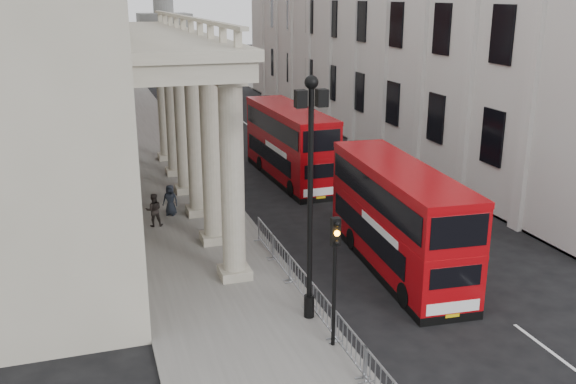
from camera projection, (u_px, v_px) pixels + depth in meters
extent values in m
plane|color=black|center=(374.00, 379.00, 18.85)|extent=(260.00, 260.00, 0.00)
cube|color=slate|center=(154.00, 154.00, 45.26)|extent=(6.00, 140.00, 0.12)
cube|color=slate|center=(368.00, 139.00, 50.07)|extent=(3.00, 140.00, 0.12)
cube|color=slate|center=(195.00, 151.00, 46.12)|extent=(0.20, 140.00, 0.14)
cube|color=#A09B86|center=(15.00, 101.00, 30.40)|extent=(9.00, 28.00, 12.00)
cube|color=#A09B86|center=(50.00, 1.00, 85.65)|extent=(9.00, 30.00, 20.00)
cube|color=#60605E|center=(165.00, 39.00, 103.15)|extent=(8.00, 8.00, 8.00)
cylinder|color=black|center=(309.00, 306.00, 22.16)|extent=(0.36, 0.36, 0.80)
cylinder|color=black|center=(310.00, 207.00, 21.10)|extent=(0.18, 0.18, 8.00)
sphere|color=black|center=(311.00, 82.00, 19.89)|extent=(0.44, 0.44, 0.44)
cube|color=black|center=(322.00, 98.00, 20.14)|extent=(0.35, 0.35, 0.55)
cube|color=black|center=(301.00, 99.00, 19.94)|extent=(0.35, 0.35, 0.55)
cylinder|color=black|center=(216.00, 183.00, 36.72)|extent=(0.36, 0.36, 0.80)
cylinder|color=black|center=(214.00, 121.00, 35.66)|extent=(0.18, 0.18, 8.00)
sphere|color=black|center=(211.00, 45.00, 34.45)|extent=(0.44, 0.44, 0.44)
cube|color=black|center=(218.00, 55.00, 34.70)|extent=(0.35, 0.35, 0.55)
cube|color=black|center=(205.00, 55.00, 34.50)|extent=(0.35, 0.35, 0.55)
cylinder|color=black|center=(175.00, 129.00, 51.28)|extent=(0.36, 0.36, 0.80)
cylinder|color=black|center=(173.00, 84.00, 50.22)|extent=(0.18, 0.18, 8.00)
sphere|color=black|center=(170.00, 30.00, 49.02)|extent=(0.44, 0.44, 0.44)
cube|color=black|center=(175.00, 37.00, 49.27)|extent=(0.35, 0.35, 0.55)
cube|color=black|center=(166.00, 37.00, 49.06)|extent=(0.35, 0.35, 0.55)
cylinder|color=black|center=(334.00, 296.00, 19.99)|extent=(0.12, 0.12, 3.40)
cube|color=black|center=(335.00, 232.00, 19.35)|extent=(0.28, 0.22, 0.90)
sphere|color=black|center=(337.00, 224.00, 19.15)|extent=(0.18, 0.18, 0.18)
sphere|color=orange|center=(337.00, 233.00, 19.23)|extent=(0.18, 0.18, 0.18)
sphere|color=black|center=(337.00, 243.00, 19.32)|extent=(0.18, 0.18, 0.18)
cube|color=gray|center=(349.00, 343.00, 19.50)|extent=(0.50, 2.30, 1.10)
cube|color=gray|center=(322.00, 309.00, 21.64)|extent=(0.50, 2.30, 1.10)
cube|color=gray|center=(300.00, 281.00, 23.78)|extent=(0.50, 2.30, 1.10)
cube|color=gray|center=(281.00, 257.00, 25.92)|extent=(0.50, 2.30, 1.10)
cube|color=gray|center=(265.00, 237.00, 28.06)|extent=(0.50, 2.30, 1.10)
cube|color=#9D070C|center=(397.00, 238.00, 26.27)|extent=(3.06, 10.06, 1.89)
cube|color=#9D070C|center=(399.00, 192.00, 25.70)|extent=(3.06, 10.06, 1.65)
cube|color=#9D070C|center=(400.00, 170.00, 25.42)|extent=(3.10, 10.10, 0.24)
cube|color=black|center=(395.00, 263.00, 26.60)|extent=(3.08, 10.06, 0.33)
cube|color=black|center=(397.00, 233.00, 26.20)|extent=(2.98, 8.18, 0.94)
cube|color=black|center=(399.00, 190.00, 25.67)|extent=(3.08, 9.49, 1.04)
cube|color=white|center=(453.00, 307.00, 21.87)|extent=(1.98, 0.20, 0.42)
cube|color=yellow|center=(452.00, 316.00, 21.96)|extent=(0.52, 0.07, 0.12)
cylinder|color=black|center=(406.00, 295.00, 23.07)|extent=(0.37, 0.96, 0.94)
cylinder|color=black|center=(460.00, 289.00, 23.55)|extent=(0.37, 0.96, 0.94)
cylinder|color=black|center=(353.00, 239.00, 28.42)|extent=(0.37, 0.96, 0.94)
cylinder|color=black|center=(398.00, 235.00, 28.90)|extent=(0.37, 0.96, 0.94)
cube|color=#8F060B|center=(290.00, 158.00, 39.01)|extent=(2.72, 10.19, 1.93)
cube|color=#8F060B|center=(290.00, 126.00, 38.43)|extent=(2.72, 10.19, 1.69)
cube|color=#8F060B|center=(290.00, 110.00, 38.14)|extent=(2.76, 10.23, 0.24)
cube|color=black|center=(290.00, 176.00, 39.35)|extent=(2.74, 10.19, 0.34)
cube|color=black|center=(290.00, 154.00, 38.94)|extent=(2.72, 8.27, 0.96)
cube|color=black|center=(290.00, 124.00, 38.40)|extent=(2.76, 9.62, 1.06)
cube|color=white|center=(321.00, 192.00, 34.66)|extent=(2.03, 0.12, 0.43)
cube|color=yellow|center=(321.00, 197.00, 34.75)|extent=(0.53, 0.05, 0.13)
cylinder|color=black|center=(292.00, 188.00, 35.74)|extent=(0.34, 0.97, 0.96)
cylinder|color=black|center=(328.00, 185.00, 36.43)|extent=(0.34, 0.97, 0.96)
cylinder|color=black|center=(261.00, 163.00, 41.04)|extent=(0.34, 0.97, 0.96)
cylinder|color=black|center=(293.00, 161.00, 41.73)|extent=(0.34, 0.97, 0.96)
imported|color=black|center=(213.00, 225.00, 28.66)|extent=(0.69, 0.55, 1.66)
imported|color=black|center=(154.00, 210.00, 30.76)|extent=(0.85, 0.69, 1.63)
imported|color=black|center=(170.00, 200.00, 32.34)|extent=(0.92, 0.80, 1.58)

